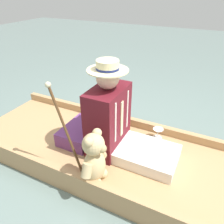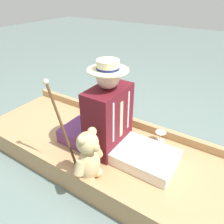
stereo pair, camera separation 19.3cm
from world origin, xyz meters
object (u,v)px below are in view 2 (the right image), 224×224
Objects in this scene: wine_glass at (161,135)px; walking_cane at (61,122)px; seated_person at (116,123)px; teddy_bear at (89,158)px.

walking_cane is at bearing -34.08° from wine_glass.
wine_glass is 1.03m from walking_cane.
seated_person is 7.76× the size of wine_glass.
teddy_bear is (0.42, 0.01, -0.09)m from seated_person.
seated_person is 0.43m from teddy_bear.
teddy_bear reaches higher than wine_glass.
seated_person reaches higher than wine_glass.
seated_person is 0.52m from wine_glass.
wine_glass is (-0.77, 0.29, -0.14)m from teddy_bear.
teddy_bear is 0.58× the size of walking_cane.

